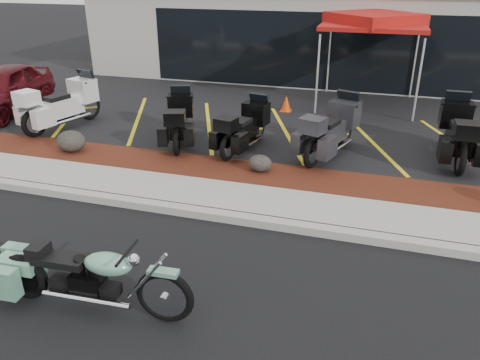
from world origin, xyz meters
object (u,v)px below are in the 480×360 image
(parked_car, at_px, (1,89))
(traffic_cone, at_px, (286,103))
(hero_cruiser, at_px, (165,289))
(touring_white, at_px, (88,95))
(popup_canopy, at_px, (374,22))

(parked_car, height_order, traffic_cone, parked_car)
(hero_cruiser, xyz_separation_m, touring_white, (-5.62, 6.99, 0.36))
(popup_canopy, bearing_deg, traffic_cone, -129.43)
(hero_cruiser, bearing_deg, parked_car, 138.01)
(traffic_cone, relative_size, popup_canopy, 0.13)
(parked_car, distance_m, popup_canopy, 11.35)
(hero_cruiser, relative_size, traffic_cone, 6.06)
(touring_white, relative_size, traffic_cone, 5.18)
(hero_cruiser, distance_m, touring_white, 8.97)
(hero_cruiser, xyz_separation_m, traffic_cone, (-0.36, 9.46, -0.12))
(parked_car, relative_size, traffic_cone, 8.57)
(parked_car, bearing_deg, hero_cruiser, -49.52)
(popup_canopy, bearing_deg, touring_white, -134.11)
(hero_cruiser, bearing_deg, traffic_cone, 89.08)
(touring_white, distance_m, parked_car, 2.92)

